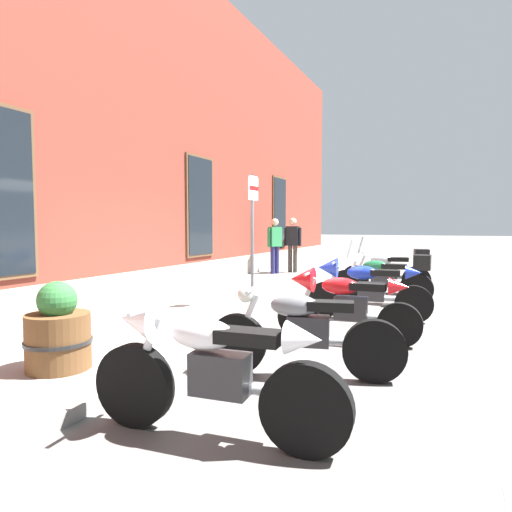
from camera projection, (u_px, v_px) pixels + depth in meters
The scene contains 14 objects.
ground_plane at pixel (274, 321), 7.62m from camera, with size 140.00×140.00×0.00m, color #565451.
sidewalk at pixel (195, 310), 8.27m from camera, with size 32.94×3.15×0.13m, color gray.
lane_stripe at pixel (485, 341), 6.29m from camera, with size 32.94×0.12×0.01m, color silver.
brick_pub_facade at pixel (4, 125), 10.09m from camera, with size 26.94×7.00×7.79m.
motorcycle_white_sport at pixel (205, 365), 3.40m from camera, with size 0.62×2.10×1.06m.
motorcycle_grey_naked at pixel (302, 333), 4.78m from camera, with size 0.73×2.10×0.97m.
motorcycle_red_sport at pixel (341, 302), 6.26m from camera, with size 0.62×2.01×1.03m.
motorcycle_blue_sport at pixel (363, 286), 7.73m from camera, with size 0.62×2.13×1.06m.
motorcycle_green_touring at pixel (385, 277), 9.30m from camera, with size 0.62×2.12×1.32m.
motorcycle_silver_touring at pixel (390, 270), 10.72m from camera, with size 0.79×2.06×1.36m.
pedestrian_striped_shirt at pixel (275, 243), 13.85m from camera, with size 0.63×0.37×1.71m.
pedestrian_dark_jacket at pixel (293, 242), 14.27m from camera, with size 0.23×0.66×1.73m.
parking_sign at pixel (253, 221), 8.28m from camera, with size 0.36×0.07×2.43m.
barrel_planter at pixel (58, 333), 4.67m from camera, with size 0.68×0.68×0.93m.
Camera 1 is at (-6.97, -2.86, 1.63)m, focal length 31.45 mm.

